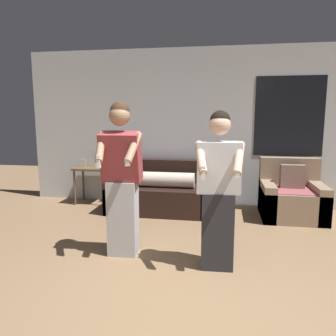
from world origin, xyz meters
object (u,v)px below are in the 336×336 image
side_table (92,172)px  person_right (218,191)px  armchair (291,197)px  couch (165,193)px  person_left (122,179)px

side_table → person_right: size_ratio=0.50×
armchair → side_table: armchair is taller
side_table → person_right: 3.16m
side_table → couch: bearing=-9.4°
armchair → couch: bearing=178.7°
side_table → person_right: bearing=-44.2°
side_table → person_left: bearing=-59.6°
side_table → armchair: bearing=-4.6°
couch → armchair: size_ratio=1.97×
person_right → armchair: bearing=60.3°
couch → side_table: 1.41m
side_table → person_right: person_right is taller
couch → person_left: size_ratio=1.06×
couch → side_table: (-1.37, 0.23, 0.26)m
couch → person_left: 1.92m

